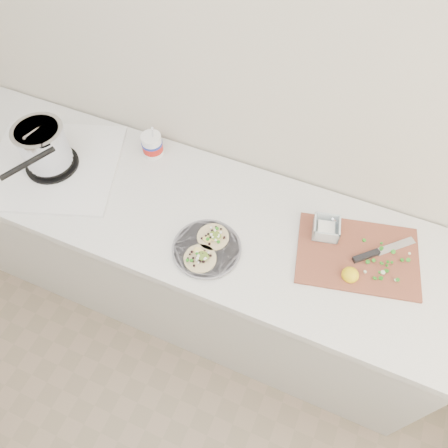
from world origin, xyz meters
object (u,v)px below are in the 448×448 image
at_px(stove, 47,153).
at_px(cutboard, 356,251).
at_px(taco_plate, 207,247).
at_px(tub, 152,144).

height_order(stove, cutboard, stove).
bearing_deg(taco_plate, stove, 171.27).
xyz_separation_m(stove, taco_plate, (0.80, -0.12, -0.07)).
height_order(stove, tub, stove).
height_order(taco_plate, cutboard, cutboard).
bearing_deg(cutboard, tub, 157.87).
relative_size(tub, cutboard, 0.40).
bearing_deg(stove, taco_plate, -28.08).
bearing_deg(stove, tub, 14.09).
bearing_deg(cutboard, stove, 170.92).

